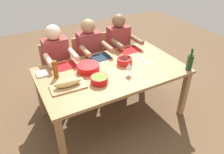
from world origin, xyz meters
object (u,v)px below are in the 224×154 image
(napkin_stack, at_px, (42,74))
(diner_far_center, at_px, (91,52))
(serving_bowl_pasta, at_px, (125,60))
(diner_far_right, at_px, (120,46))
(diner_far_left, at_px, (58,60))
(dining_table, at_px, (112,75))
(chair_far_right, at_px, (114,53))
(chair_far_center, at_px, (87,60))
(serving_bowl_greens, at_px, (88,67))
(serving_bowl_salad, at_px, (99,79))
(wine_bottle, at_px, (190,62))
(beer_bottle, at_px, (55,69))
(chair_far_left, at_px, (56,67))
(bread_loaf, at_px, (68,82))
(wine_glass, at_px, (129,66))
(cutting_board, at_px, (68,87))

(napkin_stack, bearing_deg, diner_far_center, 24.36)
(serving_bowl_pasta, xyz_separation_m, napkin_stack, (-1.04, 0.25, -0.04))
(diner_far_right, distance_m, diner_far_center, 0.51)
(diner_far_left, bearing_deg, dining_table, -52.93)
(chair_far_right, relative_size, chair_far_center, 1.00)
(chair_far_center, distance_m, napkin_stack, 1.02)
(dining_table, height_order, serving_bowl_greens, serving_bowl_greens)
(serving_bowl_salad, bearing_deg, chair_far_right, 53.24)
(wine_bottle, xyz_separation_m, beer_bottle, (-1.54, 0.63, 0.00))
(chair_far_center, bearing_deg, chair_far_right, 0.00)
(serving_bowl_pasta, bearing_deg, chair_far_left, 132.46)
(chair_far_right, relative_size, diner_far_center, 0.71)
(diner_far_right, bearing_deg, bread_loaf, -145.40)
(beer_bottle, bearing_deg, dining_table, -14.04)
(diner_far_right, xyz_separation_m, wine_glass, (-0.39, -0.88, 0.16))
(diner_far_left, bearing_deg, wine_bottle, -39.74)
(serving_bowl_pasta, distance_m, beer_bottle, 0.91)
(diner_far_right, xyz_separation_m, wine_bottle, (0.35, -1.14, 0.15))
(napkin_stack, bearing_deg, chair_far_left, 61.44)
(diner_far_center, distance_m, beer_bottle, 0.86)
(napkin_stack, bearing_deg, beer_bottle, -45.91)
(chair_far_center, bearing_deg, wine_glass, -83.30)
(serving_bowl_salad, bearing_deg, napkin_stack, 137.40)
(wine_bottle, bearing_deg, diner_far_center, 127.05)
(chair_far_right, xyz_separation_m, cutting_board, (-1.13, -0.96, 0.27))
(diner_far_right, height_order, serving_bowl_salad, diner_far_right)
(chair_far_center, distance_m, bread_loaf, 1.19)
(bread_loaf, relative_size, wine_glass, 1.93)
(diner_far_center, distance_m, serving_bowl_greens, 0.63)
(diner_far_left, xyz_separation_m, cutting_board, (-0.11, -0.78, 0.05))
(serving_bowl_greens, bearing_deg, diner_far_right, 35.21)
(serving_bowl_greens, xyz_separation_m, bread_loaf, (-0.34, -0.23, 0.01))
(chair_far_center, distance_m, serving_bowl_greens, 0.85)
(bread_loaf, height_order, wine_bottle, wine_bottle)
(chair_far_left, relative_size, napkin_stack, 6.07)
(cutting_board, relative_size, wine_bottle, 1.38)
(dining_table, bearing_deg, diner_far_center, 90.00)
(napkin_stack, bearing_deg, chair_far_right, 22.61)
(wine_bottle, xyz_separation_m, wine_glass, (-0.74, 0.26, 0.01))
(diner_far_center, xyz_separation_m, cutting_board, (-0.62, -0.78, 0.05))
(serving_bowl_salad, height_order, wine_glass, wine_glass)
(wine_bottle, bearing_deg, dining_table, 151.66)
(napkin_stack, bearing_deg, dining_table, -20.88)
(diner_far_right, bearing_deg, napkin_stack, -164.48)
(serving_bowl_salad, xyz_separation_m, cutting_board, (-0.35, 0.08, -0.04))
(diner_far_left, relative_size, wine_bottle, 4.14)
(diner_far_left, bearing_deg, chair_far_left, 90.00)
(chair_far_left, bearing_deg, chair_far_center, 0.00)
(diner_far_center, bearing_deg, cutting_board, -128.44)
(cutting_board, bearing_deg, chair_far_center, 57.27)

